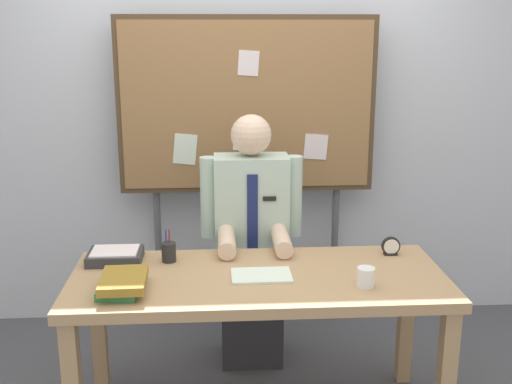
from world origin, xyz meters
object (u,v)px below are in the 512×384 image
desk (258,294)px  coffee_mug (366,277)px  pen_holder (169,252)px  paper_tray (115,256)px  person (251,250)px  bulletin_board (247,110)px  desk_clock (391,247)px  open_notebook (261,276)px  book_stack (123,283)px

desk → coffee_mug: bearing=-19.4°
pen_holder → paper_tray: (-0.26, 0.02, -0.02)m
person → bulletin_board: 0.85m
desk → person: 0.58m
desk_clock → open_notebook: bearing=-159.9°
open_notebook → desk_clock: desk_clock is taller
bulletin_board → desk_clock: 1.20m
book_stack → coffee_mug: bearing=-1.1°
person → desk_clock: bearing=-27.5°
desk_clock → pen_holder: pen_holder is taller
pen_holder → paper_tray: bearing=176.4°
bulletin_board → open_notebook: size_ratio=7.05×
open_notebook → paper_tray: (-0.70, 0.24, 0.02)m
desk → open_notebook: size_ratio=6.32×
desk_clock → book_stack: bearing=-164.0°
bulletin_board → desk_clock: bearing=-49.5°
desk_clock → bulletin_board: bearing=130.5°
person → paper_tray: (-0.69, -0.36, 0.12)m
open_notebook → desk_clock: 0.71m
bulletin_board → book_stack: bearing=-117.2°
person → desk_clock: size_ratio=15.21×
person → book_stack: bearing=-129.7°
person → desk: bearing=-90.0°
person → bulletin_board: size_ratio=0.73×
desk → pen_holder: bearing=154.4°
bulletin_board → book_stack: (-0.60, -1.16, -0.60)m
person → coffee_mug: size_ratio=15.89×
open_notebook → coffee_mug: (0.45, -0.14, 0.04)m
book_stack → desk_clock: (1.28, 0.37, 0.00)m
coffee_mug → paper_tray: (-1.15, 0.38, -0.02)m
desk → coffee_mug: coffee_mug is taller
bulletin_board → open_notebook: (0.01, -1.04, -0.63)m
bulletin_board → desk_clock: size_ratio=20.74×
book_stack → coffee_mug: coffee_mug is taller
book_stack → pen_holder: (0.17, 0.34, 0.01)m
bulletin_board → coffee_mug: (0.46, -1.18, -0.59)m
coffee_mug → desk_clock: bearing=60.5°
person → desk_clock: 0.78m
open_notebook → person: bearing=91.2°
open_notebook → desk: bearing=121.5°
open_notebook → book_stack: bearing=-168.7°
person → pen_holder: 0.58m
book_stack → bulletin_board: bearing=62.8°
desk_clock → paper_tray: size_ratio=0.36×
desk_clock → coffee_mug: bearing=-119.5°
coffee_mug → pen_holder: bearing=157.5°
book_stack → desk_clock: size_ratio=3.27×
coffee_mug → pen_holder: 0.96m
coffee_mug → book_stack: bearing=178.9°
bulletin_board → pen_holder: 1.09m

